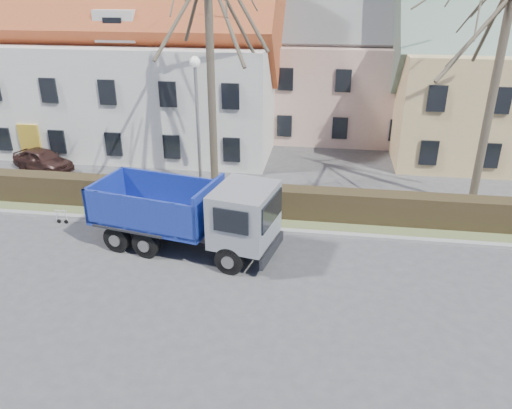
% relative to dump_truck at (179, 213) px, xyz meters
% --- Properties ---
extents(ground, '(120.00, 120.00, 0.00)m').
position_rel_dump_truck_xyz_m(ground, '(2.06, -2.80, -1.46)').
color(ground, '#424245').
extents(curb_far, '(80.00, 0.30, 0.12)m').
position_rel_dump_truck_xyz_m(curb_far, '(2.06, 1.80, -1.40)').
color(curb_far, gray).
rests_on(curb_far, ground).
extents(grass_strip, '(80.00, 3.00, 0.10)m').
position_rel_dump_truck_xyz_m(grass_strip, '(2.06, 3.40, -1.41)').
color(grass_strip, '#526036').
rests_on(grass_strip, ground).
extents(hedge, '(60.00, 0.90, 1.30)m').
position_rel_dump_truck_xyz_m(hedge, '(2.06, 3.20, -0.81)').
color(hedge, black).
rests_on(hedge, ground).
extents(building_white, '(26.80, 10.80, 9.50)m').
position_rel_dump_truck_xyz_m(building_white, '(-10.94, 13.20, 3.29)').
color(building_white, silver).
rests_on(building_white, ground).
extents(building_pink, '(10.80, 8.80, 8.00)m').
position_rel_dump_truck_xyz_m(building_pink, '(6.06, 17.20, 2.54)').
color(building_pink, '#CDA291').
rests_on(building_pink, ground).
extents(tree_1, '(9.20, 9.20, 12.65)m').
position_rel_dump_truck_xyz_m(tree_1, '(0.06, 5.70, 4.86)').
color(tree_1, '#463D30').
rests_on(tree_1, ground).
extents(tree_2, '(8.00, 8.00, 11.00)m').
position_rel_dump_truck_xyz_m(tree_2, '(12.06, 5.70, 4.04)').
color(tree_2, '#463D30').
rests_on(tree_2, ground).
extents(dump_truck, '(7.70, 4.11, 2.92)m').
position_rel_dump_truck_xyz_m(dump_truck, '(0.00, 0.00, 0.00)').
color(dump_truck, navy).
rests_on(dump_truck, ground).
extents(streetlight, '(0.52, 0.52, 6.66)m').
position_rel_dump_truck_xyz_m(streetlight, '(-0.24, 4.20, 1.87)').
color(streetlight, gray).
rests_on(streetlight, ground).
extents(cart_frame, '(0.75, 0.43, 0.69)m').
position_rel_dump_truck_xyz_m(cart_frame, '(-5.75, 1.21, -1.12)').
color(cart_frame, silver).
rests_on(cart_frame, ground).
extents(parked_car_a, '(3.83, 2.58, 1.21)m').
position_rel_dump_truck_xyz_m(parked_car_a, '(-9.69, 7.08, -0.86)').
color(parked_car_a, '#2F1B18').
rests_on(parked_car_a, ground).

